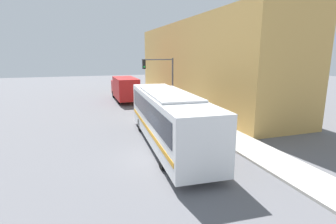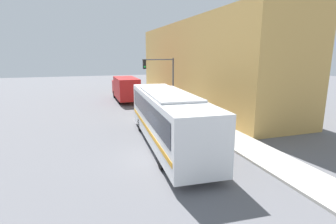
{
  "view_description": "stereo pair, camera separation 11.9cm",
  "coord_description": "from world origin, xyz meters",
  "views": [
    {
      "loc": [
        -3.81,
        -13.02,
        5.59
      ],
      "look_at": [
        2.16,
        4.8,
        1.46
      ],
      "focal_mm": 28.0,
      "sensor_mm": 36.0,
      "label": 1
    },
    {
      "loc": [
        -3.7,
        -13.06,
        5.59
      ],
      "look_at": [
        2.16,
        4.8,
        1.46
      ],
      "focal_mm": 28.0,
      "sensor_mm": 36.0,
      "label": 2
    }
  ],
  "objects": [
    {
      "name": "delivery_truck",
      "position": [
        1.27,
        18.91,
        1.59
      ],
      "size": [
        2.34,
        8.03,
        2.91
      ],
      "color": "#B21919",
      "rests_on": "ground_plane"
    },
    {
      "name": "pedestrian_mid_block",
      "position": [
        6.18,
        6.58,
        1.03
      ],
      "size": [
        0.34,
        0.34,
        1.75
      ],
      "color": "slate",
      "rests_on": "sidewalk"
    },
    {
      "name": "parking_meter",
      "position": [
        5.1,
        7.67,
        1.04
      ],
      "size": [
        0.14,
        0.14,
        1.33
      ],
      "color": "#47474C",
      "rests_on": "sidewalk"
    },
    {
      "name": "fire_hydrant",
      "position": [
        5.1,
        4.23,
        0.48
      ],
      "size": [
        0.26,
        0.36,
        0.7
      ],
      "color": "red",
      "rests_on": "sidewalk"
    },
    {
      "name": "ground_plane",
      "position": [
        0.0,
        0.0,
        0.0
      ],
      "size": [
        120.0,
        120.0,
        0.0
      ],
      "primitive_type": "plane",
      "color": "slate"
    },
    {
      "name": "traffic_light_pole",
      "position": [
        4.11,
        12.49,
        3.66
      ],
      "size": [
        3.28,
        0.35,
        5.11
      ],
      "color": "#47474C",
      "rests_on": "sidewalk"
    },
    {
      "name": "pedestrian_near_corner",
      "position": [
        5.6,
        14.06,
        1.09
      ],
      "size": [
        0.34,
        0.34,
        1.85
      ],
      "color": "#47382D",
      "rests_on": "sidewalk"
    },
    {
      "name": "sidewalk",
      "position": [
        5.71,
        20.0,
        0.07
      ],
      "size": [
        2.41,
        70.0,
        0.14
      ],
      "color": "#B7B2A8",
      "rests_on": "ground_plane"
    },
    {
      "name": "city_bus",
      "position": [
        1.16,
        1.8,
        1.93
      ],
      "size": [
        3.32,
        11.98,
        3.37
      ],
      "rotation": [
        0.0,
        0.0,
        -0.06
      ],
      "color": "white",
      "rests_on": "ground_plane"
    },
    {
      "name": "building_facade",
      "position": [
        9.91,
        16.11,
        4.6
      ],
      "size": [
        6.0,
        30.22,
        9.21
      ],
      "color": "tan",
      "rests_on": "ground_plane"
    }
  ]
}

